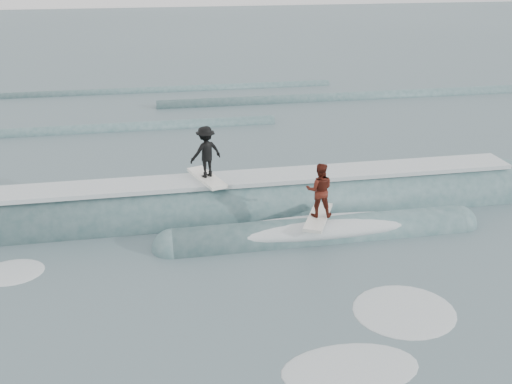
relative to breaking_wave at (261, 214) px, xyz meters
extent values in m
plane|color=#40575D|center=(-0.30, -3.25, -0.04)|extent=(160.00, 160.00, 0.00)
cylinder|color=#3A5F62|center=(-0.30, 0.36, -0.04)|extent=(18.21, 2.22, 2.22)
sphere|color=#3A5F62|center=(8.81, 0.36, -0.04)|extent=(2.22, 2.22, 2.22)
cylinder|color=#3A5F62|center=(1.50, -1.84, -0.04)|extent=(9.00, 1.21, 1.21)
sphere|color=#3A5F62|center=(-3.00, -1.84, -0.04)|extent=(1.21, 1.21, 1.21)
sphere|color=#3A5F62|center=(6.00, -1.84, -0.04)|extent=(1.21, 1.21, 1.21)
cube|color=silver|center=(-0.30, 0.36, 1.14)|extent=(18.00, 1.30, 0.14)
ellipsoid|color=silver|center=(1.50, -1.84, 0.26)|extent=(7.60, 1.30, 0.60)
cube|color=white|center=(-1.72, 0.36, 1.26)|extent=(1.15, 2.07, 0.10)
imported|color=black|center=(-1.72, 0.36, 2.14)|extent=(1.23, 0.99, 1.66)
cube|color=white|center=(1.38, -1.84, 0.62)|extent=(1.39, 2.03, 0.10)
imported|color=#4B170E|center=(1.38, -1.84, 1.50)|extent=(0.93, 0.80, 1.66)
ellipsoid|color=silver|center=(-7.35, -2.35, -0.04)|extent=(1.74, 1.19, 0.10)
ellipsoid|color=silver|center=(5.09, -1.30, -0.04)|extent=(2.41, 1.65, 0.10)
ellipsoid|color=silver|center=(2.34, -5.99, -0.04)|extent=(2.82, 1.92, 0.10)
ellipsoid|color=silver|center=(0.37, -7.73, -0.04)|extent=(2.94, 2.00, 0.10)
cylinder|color=#3A5F62|center=(-8.25, 10.75, -0.04)|extent=(22.00, 0.70, 0.70)
cylinder|color=#3A5F62|center=(7.96, 14.75, -0.04)|extent=(22.00, 0.80, 0.80)
cylinder|color=#3A5F62|center=(-2.88, 18.75, -0.04)|extent=(22.00, 0.60, 0.60)
camera|label=1|loc=(-3.31, -16.68, 7.98)|focal=40.00mm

